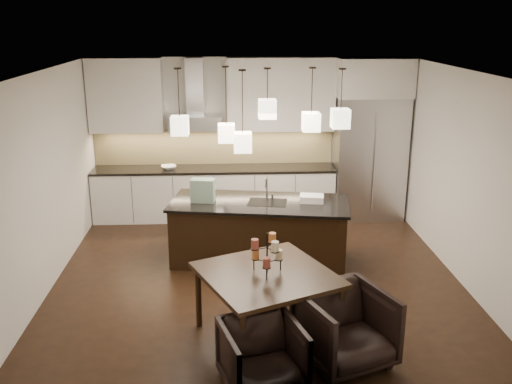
{
  "coord_description": "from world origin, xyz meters",
  "views": [
    {
      "loc": [
        -0.38,
        -7.27,
        3.45
      ],
      "look_at": [
        0.0,
        0.2,
        1.15
      ],
      "focal_mm": 40.0,
      "sensor_mm": 36.0,
      "label": 1
    }
  ],
  "objects_px": {
    "island_body": "(259,233)",
    "dining_table": "(267,306)",
    "refrigerator": "(369,158)",
    "armchair_left": "(262,357)",
    "armchair_right": "(345,328)"
  },
  "relations": [
    {
      "from": "dining_table",
      "to": "armchair_right",
      "type": "relative_size",
      "value": 1.51
    },
    {
      "from": "refrigerator",
      "to": "island_body",
      "type": "bearing_deg",
      "value": -137.31
    },
    {
      "from": "island_body",
      "to": "dining_table",
      "type": "height_order",
      "value": "island_body"
    },
    {
      "from": "armchair_left",
      "to": "armchair_right",
      "type": "bearing_deg",
      "value": 8.17
    },
    {
      "from": "island_body",
      "to": "dining_table",
      "type": "relative_size",
      "value": 1.87
    },
    {
      "from": "dining_table",
      "to": "armchair_right",
      "type": "bearing_deg",
      "value": -58.19
    },
    {
      "from": "armchair_left",
      "to": "armchair_right",
      "type": "relative_size",
      "value": 0.86
    },
    {
      "from": "dining_table",
      "to": "armchair_left",
      "type": "height_order",
      "value": "dining_table"
    },
    {
      "from": "refrigerator",
      "to": "island_body",
      "type": "height_order",
      "value": "refrigerator"
    },
    {
      "from": "dining_table",
      "to": "armchair_right",
      "type": "distance_m",
      "value": 0.93
    },
    {
      "from": "island_body",
      "to": "armchair_right",
      "type": "bearing_deg",
      "value": -65.17
    },
    {
      "from": "island_body",
      "to": "armchair_right",
      "type": "height_order",
      "value": "island_body"
    },
    {
      "from": "armchair_left",
      "to": "island_body",
      "type": "bearing_deg",
      "value": 71.0
    },
    {
      "from": "armchair_left",
      "to": "refrigerator",
      "type": "bearing_deg",
      "value": 49.82
    },
    {
      "from": "armchair_right",
      "to": "refrigerator",
      "type": "bearing_deg",
      "value": 51.49
    }
  ]
}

